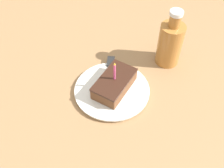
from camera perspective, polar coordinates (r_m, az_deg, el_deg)
ground_plane at (r=0.83m, az=-1.67°, el=-1.77°), size 2.40×2.40×0.04m
plate at (r=0.80m, az=0.00°, el=-1.31°), size 0.23×0.23×0.01m
cake_slice at (r=0.78m, az=0.53°, el=0.10°), size 0.08×0.14×0.11m
fork at (r=0.83m, az=-0.63°, el=1.96°), size 0.10×0.18×0.00m
bottle at (r=0.86m, az=12.53°, el=8.74°), size 0.08×0.08×0.20m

